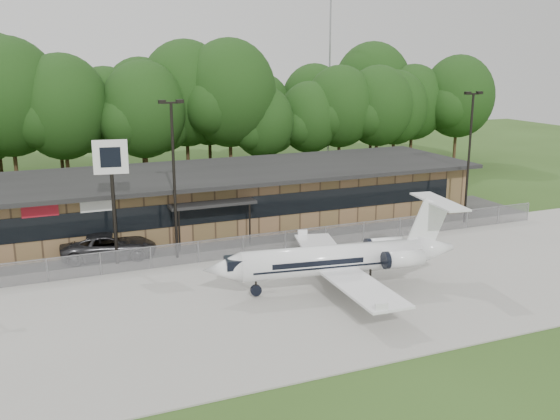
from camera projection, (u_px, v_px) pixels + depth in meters
name	position (u px, v px, depth m)	size (l,w,h in m)	color
ground	(377.00, 354.00, 27.65)	(160.00, 160.00, 0.00)	#2E491A
apron	(302.00, 292.00, 34.80)	(64.00, 18.00, 0.08)	#9E9B93
parking_lot	(235.00, 238.00, 45.09)	(50.00, 9.00, 0.06)	#383835
terminal	(217.00, 196.00, 48.55)	(41.00, 11.65, 4.30)	brown
fence	(257.00, 245.00, 40.89)	(46.00, 0.04, 1.52)	gray
treeline	(163.00, 109.00, 63.42)	(72.00, 12.00, 15.00)	#1B310F
radio_mast	(330.00, 58.00, 75.82)	(0.20, 0.20, 25.00)	gray
light_pole_mid	(174.00, 168.00, 39.09)	(1.55, 0.30, 10.23)	black
light_pole_right	(470.00, 148.00, 47.71)	(1.55, 0.30, 10.23)	black
business_jet	(341.00, 260.00, 34.79)	(14.74, 13.19, 4.96)	white
suv	(109.00, 246.00, 40.43)	(2.79, 6.05, 1.68)	#333336
pole_sign	(111.00, 170.00, 37.92)	(2.09, 0.57, 7.92)	black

